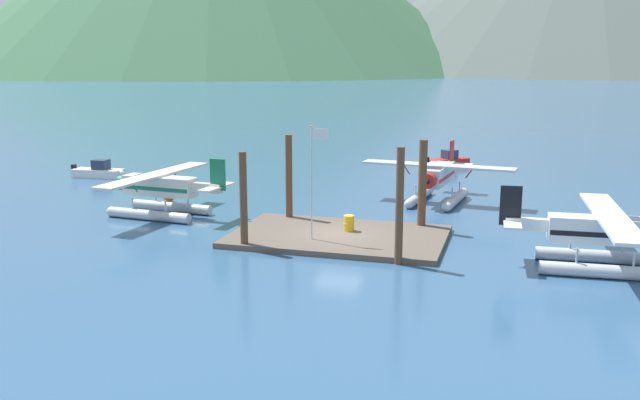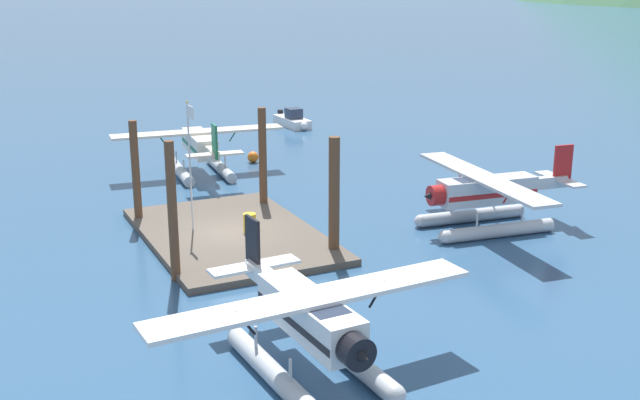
# 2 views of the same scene
# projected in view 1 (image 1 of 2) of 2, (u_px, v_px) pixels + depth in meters

# --- Properties ---
(ground_plane) EXTENTS (1200.00, 1200.00, 0.00)m
(ground_plane) POSITION_uv_depth(u_px,v_px,m) (338.00, 239.00, 37.61)
(ground_plane) COLOR #2D5175
(dock_platform) EXTENTS (11.59, 7.48, 0.30)m
(dock_platform) POSITION_uv_depth(u_px,v_px,m) (338.00, 236.00, 37.58)
(dock_platform) COLOR brown
(dock_platform) RESTS_ON ground
(piling_near_left) EXTENTS (0.39, 0.39, 5.09)m
(piling_near_left) POSITION_uv_depth(u_px,v_px,m) (243.00, 201.00, 35.13)
(piling_near_left) COLOR brown
(piling_near_left) RESTS_ON ground
(piling_near_right) EXTENTS (0.38, 0.38, 5.67)m
(piling_near_right) POSITION_uv_depth(u_px,v_px,m) (400.00, 206.00, 32.48)
(piling_near_right) COLOR brown
(piling_near_right) RESTS_ON ground
(piling_far_left) EXTENTS (0.42, 0.42, 5.29)m
(piling_far_left) POSITION_uv_depth(u_px,v_px,m) (289.00, 179.00, 41.16)
(piling_far_left) COLOR brown
(piling_far_left) RESTS_ON ground
(piling_far_right) EXTENTS (0.48, 0.48, 5.23)m
(piling_far_right) POSITION_uv_depth(u_px,v_px,m) (422.00, 185.00, 39.08)
(piling_far_right) COLOR brown
(piling_far_right) RESTS_ON ground
(flagpole) EXTENTS (0.95, 0.10, 6.06)m
(flagpole) POSITION_uv_depth(u_px,v_px,m) (314.00, 169.00, 35.66)
(flagpole) COLOR silver
(flagpole) RESTS_ON dock_platform
(fuel_drum) EXTENTS (0.62, 0.62, 0.88)m
(fuel_drum) POSITION_uv_depth(u_px,v_px,m) (349.00, 223.00, 38.10)
(fuel_drum) COLOR gold
(fuel_drum) RESTS_ON dock_platform
(mooring_buoy) EXTENTS (0.73, 0.73, 0.73)m
(mooring_buoy) POSITION_uv_depth(u_px,v_px,m) (169.00, 197.00, 47.31)
(mooring_buoy) COLOR orange
(mooring_buoy) RESTS_ON ground
(seaplane_silver_bow_right) EXTENTS (10.49, 7.95, 3.84)m
(seaplane_silver_bow_right) POSITION_uv_depth(u_px,v_px,m) (438.00, 180.00, 46.90)
(seaplane_silver_bow_right) COLOR #B7BABF
(seaplane_silver_bow_right) RESTS_ON ground
(seaplane_cream_port_fwd) EXTENTS (7.96, 10.48, 3.84)m
(seaplane_cream_port_fwd) POSITION_uv_depth(u_px,v_px,m) (160.00, 191.00, 42.83)
(seaplane_cream_port_fwd) COLOR #B7BABF
(seaplane_cream_port_fwd) RESTS_ON ground
(seaplane_white_stbd_aft) EXTENTS (7.98, 10.46, 3.84)m
(seaplane_white_stbd_aft) POSITION_uv_depth(u_px,v_px,m) (603.00, 238.00, 31.73)
(seaplane_white_stbd_aft) COLOR #B7BABF
(seaplane_white_stbd_aft) RESTS_ON ground
(boat_white_open_west) EXTENTS (4.89, 1.63, 1.50)m
(boat_white_open_west) POSITION_uv_depth(u_px,v_px,m) (100.00, 172.00, 57.13)
(boat_white_open_west) COLOR silver
(boat_white_open_west) RESTS_ON ground
(boat_red_open_north) EXTENTS (4.06, 4.00, 1.50)m
(boat_red_open_north) POSITION_uv_depth(u_px,v_px,m) (448.00, 161.00, 63.20)
(boat_red_open_north) COLOR #B2231E
(boat_red_open_north) RESTS_ON ground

